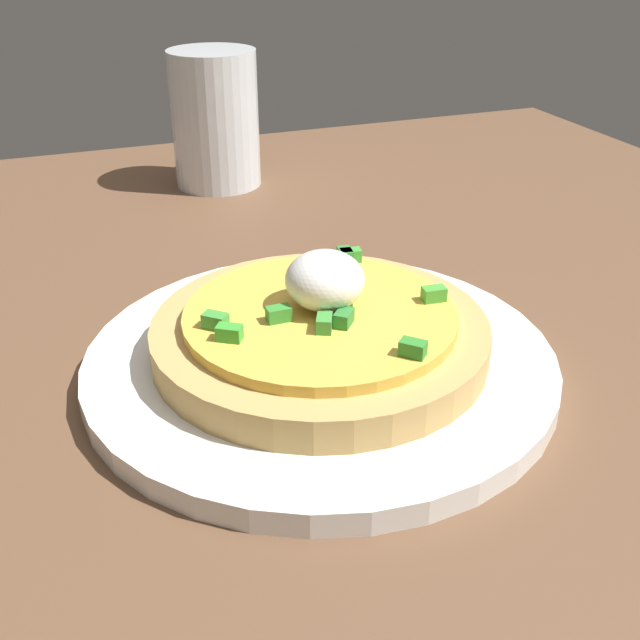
{
  "coord_description": "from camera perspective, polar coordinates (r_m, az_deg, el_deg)",
  "views": [
    {
      "loc": [
        29.66,
        -24.65,
        26.42
      ],
      "look_at": [
        -5.14,
        -11.49,
        6.14
      ],
      "focal_mm": 43.27,
      "sensor_mm": 36.0,
      "label": 1
    }
  ],
  "objects": [
    {
      "name": "pizza",
      "position": [
        0.43,
        0.03,
        -0.67
      ],
      "size": [
        18.69,
        18.69,
        5.75
      ],
      "color": "tan",
      "rests_on": "plate"
    },
    {
      "name": "plate",
      "position": [
        0.44,
        0.0,
        -3.08
      ],
      "size": [
        26.38,
        26.38,
        1.35
      ],
      "primitive_type": "cylinder",
      "color": "white",
      "rests_on": "dining_table"
    },
    {
      "name": "cup_near",
      "position": [
        0.74,
        -7.72,
        13.95
      ],
      "size": [
        7.94,
        7.94,
        12.17
      ],
      "color": "silver",
      "rests_on": "dining_table"
    },
    {
      "name": "dining_table",
      "position": [
        0.46,
        15.95,
        -5.64
      ],
      "size": [
        110.25,
        74.1,
        2.79
      ],
      "primitive_type": "cube",
      "color": "brown",
      "rests_on": "ground"
    }
  ]
}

